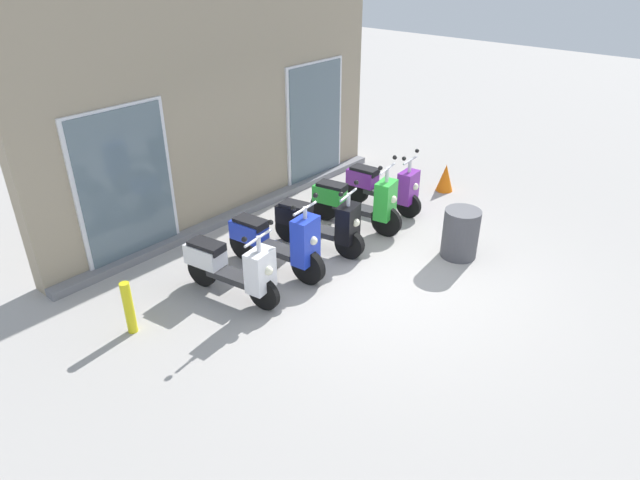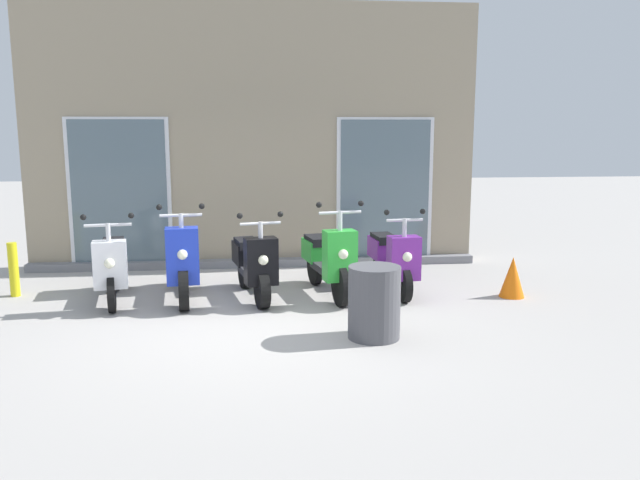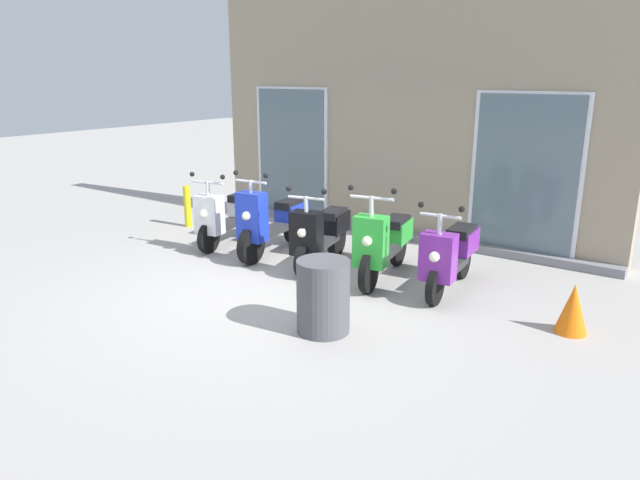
% 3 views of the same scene
% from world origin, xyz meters
% --- Properties ---
extents(ground_plane, '(40.00, 40.00, 0.00)m').
position_xyz_m(ground_plane, '(0.00, 0.00, 0.00)').
color(ground_plane, '#A8A39E').
extents(storefront_facade, '(6.89, 0.50, 4.01)m').
position_xyz_m(storefront_facade, '(0.00, 3.22, 1.93)').
color(storefront_facade, gray).
rests_on(storefront_facade, ground_plane).
extents(scooter_white, '(0.63, 1.51, 1.17)m').
position_xyz_m(scooter_white, '(-1.78, 1.17, 0.47)').
color(scooter_white, black).
rests_on(scooter_white, ground_plane).
extents(scooter_blue, '(0.56, 1.68, 1.27)m').
position_xyz_m(scooter_blue, '(-0.92, 1.18, 0.48)').
color(scooter_blue, black).
rests_on(scooter_blue, ground_plane).
extents(scooter_black, '(0.66, 1.51, 1.16)m').
position_xyz_m(scooter_black, '(-0.04, 1.15, 0.45)').
color(scooter_black, black).
rests_on(scooter_black, ground_plane).
extents(scooter_green, '(0.67, 1.64, 1.28)m').
position_xyz_m(scooter_green, '(0.91, 1.17, 0.48)').
color(scooter_green, black).
rests_on(scooter_green, ground_plane).
extents(scooter_purple, '(0.53, 1.49, 1.16)m').
position_xyz_m(scooter_purple, '(1.77, 1.24, 0.46)').
color(scooter_purple, black).
rests_on(scooter_purple, ground_plane).
extents(curb_bollard, '(0.12, 0.12, 0.70)m').
position_xyz_m(curb_bollard, '(-3.10, 1.54, 0.35)').
color(curb_bollard, yellow).
rests_on(curb_bollard, ground_plane).
extents(traffic_cone, '(0.32, 0.32, 0.52)m').
position_xyz_m(traffic_cone, '(3.25, 0.85, 0.26)').
color(traffic_cone, orange).
rests_on(traffic_cone, ground_plane).
extents(trash_bin, '(0.54, 0.54, 0.75)m').
position_xyz_m(trash_bin, '(1.19, -0.57, 0.38)').
color(trash_bin, '#4C4C51').
rests_on(trash_bin, ground_plane).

